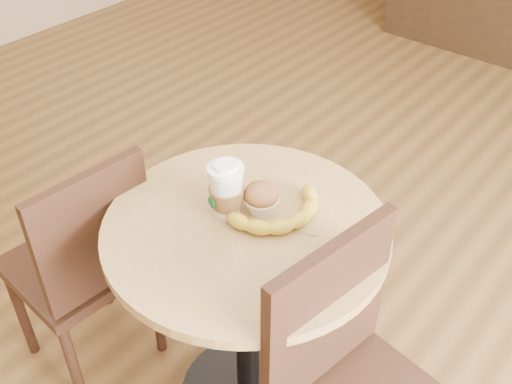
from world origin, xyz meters
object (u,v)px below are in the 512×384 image
at_px(coffee_cup, 226,191).
at_px(muffin, 261,198).
at_px(banana, 282,211).
at_px(cafe_table, 247,280).
at_px(chair_left, 85,263).

height_order(coffee_cup, muffin, coffee_cup).
xyz_separation_m(muffin, banana, (0.05, 0.01, -0.02)).
bearing_deg(coffee_cup, cafe_table, 11.77).
bearing_deg(coffee_cup, banana, 46.62).
distance_m(coffee_cup, banana, 0.15).
relative_size(cafe_table, muffin, 7.98).
height_order(cafe_table, banana, banana).
bearing_deg(muffin, banana, 15.01).
bearing_deg(cafe_table, coffee_cup, 177.13).
xyz_separation_m(cafe_table, chair_left, (-0.47, -0.21, -0.08)).
relative_size(chair_left, banana, 3.10).
distance_m(chair_left, coffee_cup, 0.57).
xyz_separation_m(cafe_table, coffee_cup, (-0.07, 0.00, 0.27)).
xyz_separation_m(cafe_table, banana, (0.05, 0.08, 0.23)).
xyz_separation_m(chair_left, coffee_cup, (0.40, 0.21, 0.35)).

